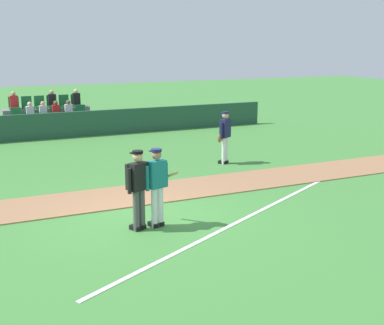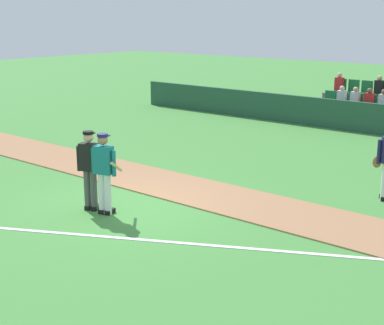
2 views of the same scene
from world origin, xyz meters
name	(u,v)px [view 2 (image 2 of 2)]	position (x,y,z in m)	size (l,w,h in m)	color
ground_plane	(124,206)	(0.00, 0.00, 0.00)	(80.00, 80.00, 0.00)	#42843A
infield_dirt_path	(179,187)	(0.00, 1.87, 0.01)	(28.00, 1.94, 0.03)	#9E704C
foul_line_chalk	(217,246)	(3.00, -0.50, 0.01)	(12.00, 0.10, 0.01)	white
dugout_fence	(350,116)	(0.00, 11.32, 0.55)	(20.00, 0.16, 1.10)	#234C38
stadium_bleachers	(366,112)	(0.00, 12.76, 0.52)	(3.90, 2.10, 1.90)	slate
batter_teal_jersey	(104,170)	(0.08, -0.61, 0.97)	(0.74, 0.70, 1.76)	white
umpire_home_plate	(90,166)	(-0.37, -0.62, 1.00)	(0.55, 0.42, 1.76)	#4C4C4C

